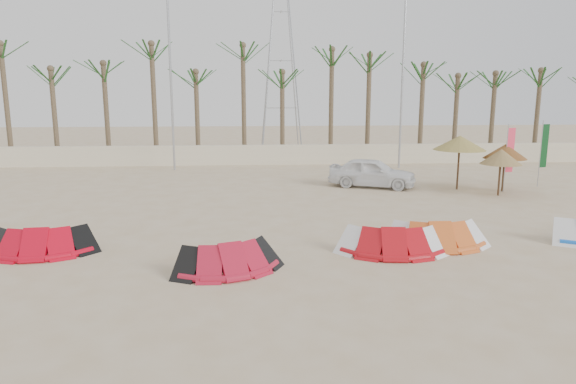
{
  "coord_description": "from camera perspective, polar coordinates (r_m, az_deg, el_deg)",
  "views": [
    {
      "loc": [
        -1.22,
        -11.53,
        4.76
      ],
      "look_at": [
        0.0,
        6.0,
        1.3
      ],
      "focal_mm": 32.0,
      "sensor_mm": 36.0,
      "label": 1
    }
  ],
  "objects": [
    {
      "name": "ground",
      "position": [
        12.53,
        1.94,
        -11.2
      ],
      "size": [
        120.0,
        120.0,
        0.0
      ],
      "primitive_type": "plane",
      "color": "#C4B293",
      "rests_on": "ground"
    },
    {
      "name": "boundary_wall",
      "position": [
        33.8,
        -1.89,
        4.16
      ],
      "size": [
        60.0,
        0.3,
        1.3
      ],
      "primitive_type": "cube",
      "color": "beige",
      "rests_on": "ground"
    },
    {
      "name": "palm_line",
      "position": [
        35.12,
        -0.92,
        13.9
      ],
      "size": [
        52.0,
        4.0,
        7.7
      ],
      "color": "brown",
      "rests_on": "ground"
    },
    {
      "name": "lamp_b",
      "position": [
        31.9,
        -12.85,
        12.69
      ],
      "size": [
        1.25,
        0.14,
        11.0
      ],
      "color": "#A5A8AD",
      "rests_on": "ground"
    },
    {
      "name": "lamp_c",
      "position": [
        32.87,
        12.69,
        12.64
      ],
      "size": [
        1.25,
        0.14,
        11.0
      ],
      "color": "#A5A8AD",
      "rests_on": "ground"
    },
    {
      "name": "pylon",
      "position": [
        39.87,
        -0.76,
        4.29
      ],
      "size": [
        3.0,
        3.0,
        14.0
      ],
      "primitive_type": null,
      "color": "#A5A8AD",
      "rests_on": "ground"
    },
    {
      "name": "kite_red_left",
      "position": [
        17.14,
        -25.52,
        -4.65
      ],
      "size": [
        3.28,
        1.75,
        0.9
      ],
      "color": "red",
      "rests_on": "ground"
    },
    {
      "name": "kite_red_mid",
      "position": [
        14.1,
        -6.51,
        -6.88
      ],
      "size": [
        3.3,
        2.3,
        0.9
      ],
      "color": "#AF152B",
      "rests_on": "ground"
    },
    {
      "name": "kite_red_right",
      "position": [
        15.85,
        11.18,
        -4.98
      ],
      "size": [
        3.34,
        1.86,
        0.9
      ],
      "color": "#B20D15",
      "rests_on": "ground"
    },
    {
      "name": "kite_orange",
      "position": [
        16.83,
        15.93,
        -4.25
      ],
      "size": [
        3.18,
        1.6,
        0.9
      ],
      "color": "#DB5D22",
      "rests_on": "ground"
    },
    {
      "name": "parasol_left",
      "position": [
        26.33,
        18.54,
        5.2
      ],
      "size": [
        2.52,
        2.52,
        2.65
      ],
      "color": "#4C331E",
      "rests_on": "ground"
    },
    {
      "name": "parasol_mid",
      "position": [
        25.49,
        22.59,
        3.63
      ],
      "size": [
        1.85,
        1.85,
        2.16
      ],
      "color": "#4C331E",
      "rests_on": "ground"
    },
    {
      "name": "parasol_right",
      "position": [
        26.65,
        22.99,
        4.17
      ],
      "size": [
        2.02,
        2.02,
        2.29
      ],
      "color": "#4C331E",
      "rests_on": "ground"
    },
    {
      "name": "flag_pink",
      "position": [
        26.56,
        23.42,
        4.09
      ],
      "size": [
        0.45,
        0.11,
        3.24
      ],
      "color": "#A5A8AD",
      "rests_on": "ground"
    },
    {
      "name": "flag_green",
      "position": [
        28.72,
        26.58,
        4.41
      ],
      "size": [
        0.45,
        0.12,
        3.34
      ],
      "color": "#A5A8AD",
      "rests_on": "ground"
    },
    {
      "name": "car",
      "position": [
        26.18,
        9.34,
        2.15
      ],
      "size": [
        4.65,
        3.24,
        1.47
      ],
      "primitive_type": "imported",
      "rotation": [
        0.0,
        0.0,
        1.18
      ],
      "color": "white",
      "rests_on": "ground"
    }
  ]
}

